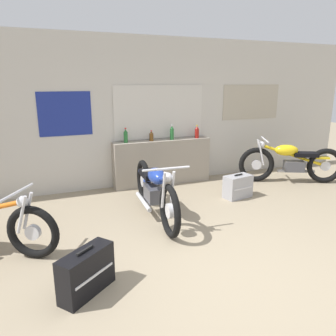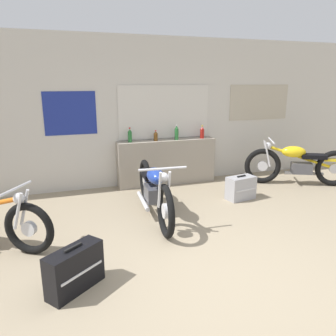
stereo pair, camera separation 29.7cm
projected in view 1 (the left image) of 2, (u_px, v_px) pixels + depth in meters
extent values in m
plane|color=gray|center=(237.00, 279.00, 3.39)|extent=(24.00, 24.00, 0.00)
cube|color=beige|center=(136.00, 113.00, 6.19)|extent=(10.00, 0.06, 2.80)
cube|color=silver|center=(160.00, 112.00, 6.33)|extent=(1.76, 0.01, 0.95)
cube|color=beige|center=(160.00, 112.00, 6.32)|extent=(1.82, 0.01, 1.01)
cube|color=#B2A893|center=(251.00, 102.00, 7.06)|extent=(1.40, 0.01, 0.73)
cube|color=navy|center=(65.00, 114.00, 5.68)|extent=(0.90, 0.01, 0.76)
cube|color=gray|center=(162.00, 162.00, 6.45)|extent=(1.95, 0.28, 0.88)
cylinder|color=#23662D|center=(126.00, 137.00, 6.04)|extent=(0.07, 0.07, 0.20)
cone|color=#23662D|center=(126.00, 131.00, 6.01)|extent=(0.06, 0.06, 0.05)
cylinder|color=red|center=(125.00, 128.00, 6.00)|extent=(0.03, 0.03, 0.02)
cylinder|color=#5B3814|center=(151.00, 137.00, 6.21)|extent=(0.08, 0.08, 0.15)
cone|color=#5B3814|center=(151.00, 132.00, 6.19)|extent=(0.07, 0.07, 0.04)
cylinder|color=red|center=(151.00, 131.00, 6.18)|extent=(0.03, 0.03, 0.02)
cylinder|color=#23662D|center=(172.00, 134.00, 6.35)|extent=(0.08, 0.08, 0.21)
cone|color=#23662D|center=(172.00, 127.00, 6.32)|extent=(0.06, 0.06, 0.06)
cylinder|color=silver|center=(172.00, 125.00, 6.30)|extent=(0.03, 0.03, 0.02)
cylinder|color=maroon|center=(197.00, 133.00, 6.54)|extent=(0.08, 0.08, 0.19)
cone|color=maroon|center=(197.00, 127.00, 6.51)|extent=(0.07, 0.07, 0.05)
cylinder|color=gold|center=(197.00, 126.00, 6.50)|extent=(0.03, 0.03, 0.02)
torus|color=black|center=(33.00, 232.00, 3.72)|extent=(0.59, 0.41, 0.64)
cylinder|color=silver|center=(33.00, 232.00, 3.72)|extent=(0.18, 0.14, 0.18)
cylinder|color=silver|center=(28.00, 211.00, 3.73)|extent=(0.17, 0.12, 0.46)
cylinder|color=silver|center=(22.00, 215.00, 3.62)|extent=(0.17, 0.12, 0.46)
cylinder|color=silver|center=(16.00, 193.00, 3.63)|extent=(0.36, 0.56, 0.03)
sphere|color=silver|center=(22.00, 202.00, 3.64)|extent=(0.13, 0.13, 0.13)
torus|color=black|center=(256.00, 165.00, 6.61)|extent=(0.68, 0.41, 0.71)
cylinder|color=silver|center=(256.00, 165.00, 6.61)|extent=(0.21, 0.15, 0.19)
torus|color=black|center=(325.00, 166.00, 6.52)|extent=(0.68, 0.41, 0.71)
cylinder|color=silver|center=(325.00, 166.00, 6.52)|extent=(0.21, 0.15, 0.19)
cube|color=#4C4C51|center=(294.00, 166.00, 6.56)|extent=(0.44, 0.36, 0.21)
cylinder|color=yellow|center=(295.00, 156.00, 6.51)|extent=(1.13, 0.59, 0.44)
ellipsoid|color=yellow|center=(286.00, 150.00, 6.49)|extent=(0.52, 0.42, 0.22)
cube|color=black|center=(305.00, 154.00, 6.49)|extent=(0.52, 0.42, 0.08)
cube|color=yellow|center=(322.00, 158.00, 6.48)|extent=(0.30, 0.24, 0.04)
cylinder|color=silver|center=(261.00, 153.00, 6.48)|extent=(0.16, 0.11, 0.50)
cylinder|color=silver|center=(260.00, 152.00, 6.60)|extent=(0.16, 0.11, 0.50)
cylinder|color=silver|center=(265.00, 140.00, 6.47)|extent=(0.31, 0.59, 0.03)
sphere|color=silver|center=(262.00, 145.00, 6.50)|extent=(0.13, 0.13, 0.13)
cylinder|color=silver|center=(296.00, 171.00, 6.73)|extent=(0.69, 0.39, 0.06)
torus|color=black|center=(170.00, 211.00, 4.24)|extent=(0.13, 0.72, 0.71)
cylinder|color=silver|center=(170.00, 211.00, 4.24)|extent=(0.07, 0.20, 0.20)
torus|color=black|center=(144.00, 181.00, 5.52)|extent=(0.13, 0.72, 0.71)
cylinder|color=silver|center=(144.00, 181.00, 5.52)|extent=(0.07, 0.20, 0.20)
cube|color=#4C4C51|center=(154.00, 194.00, 4.95)|extent=(0.25, 0.40, 0.22)
cylinder|color=navy|center=(153.00, 180.00, 4.89)|extent=(0.14, 1.27, 0.45)
ellipsoid|color=navy|center=(157.00, 176.00, 4.70)|extent=(0.27, 0.49, 0.22)
cube|color=black|center=(150.00, 174.00, 5.08)|extent=(0.27, 0.49, 0.08)
cube|color=navy|center=(145.00, 172.00, 5.40)|extent=(0.16, 0.29, 0.04)
cylinder|color=silver|center=(172.00, 189.00, 4.26)|extent=(0.05, 0.17, 0.52)
cylinder|color=silver|center=(163.00, 190.00, 4.22)|extent=(0.05, 0.17, 0.52)
cylinder|color=silver|center=(166.00, 169.00, 4.23)|extent=(0.64, 0.08, 0.03)
sphere|color=silver|center=(168.00, 177.00, 4.20)|extent=(0.13, 0.13, 0.13)
cylinder|color=silver|center=(143.00, 201.00, 5.03)|extent=(0.12, 0.77, 0.06)
cube|color=#9E9EA3|center=(238.00, 187.00, 5.73)|extent=(0.53, 0.34, 0.40)
cube|color=silver|center=(243.00, 189.00, 5.62)|extent=(0.42, 0.08, 0.02)
cube|color=black|center=(238.00, 175.00, 5.67)|extent=(0.17, 0.05, 0.02)
cube|color=black|center=(86.00, 272.00, 3.12)|extent=(0.59, 0.53, 0.44)
cube|color=silver|center=(95.00, 276.00, 3.07)|extent=(0.40, 0.32, 0.02)
cube|color=black|center=(85.00, 250.00, 3.06)|extent=(0.18, 0.15, 0.02)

